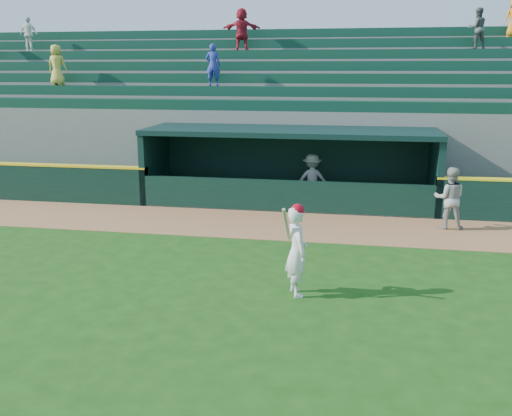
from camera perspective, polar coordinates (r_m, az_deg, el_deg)
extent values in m
plane|color=#194310|center=(11.69, -1.42, -8.05)|extent=(120.00, 120.00, 0.00)
cube|color=#97633C|center=(16.27, 2.09, -1.71)|extent=(40.00, 3.00, 0.01)
imported|color=#9D9D98|center=(16.62, 18.78, 0.94)|extent=(0.85, 0.67, 1.73)
imported|color=#A09F9B|center=(18.70, 5.61, 2.88)|extent=(1.18, 0.82, 1.67)
cube|color=slate|center=(18.95, 3.31, 0.55)|extent=(9.00, 2.60, 0.04)
cube|color=black|center=(19.81, -10.00, 4.28)|extent=(0.20, 2.60, 2.30)
cube|color=black|center=(18.75, 17.48, 3.32)|extent=(0.20, 2.60, 2.30)
cube|color=black|center=(20.00, 3.82, 4.54)|extent=(9.40, 0.20, 2.30)
cube|color=black|center=(18.56, 3.42, 7.66)|extent=(9.40, 2.80, 0.16)
cube|color=black|center=(17.67, 2.84, 1.18)|extent=(9.00, 0.16, 1.00)
cube|color=brown|center=(19.68, 3.61, 1.73)|extent=(8.40, 0.45, 0.10)
cube|color=slate|center=(20.47, 4.01, 5.62)|extent=(34.00, 0.85, 2.91)
cube|color=#0F3828|center=(20.19, 4.05, 10.17)|extent=(34.00, 0.60, 0.36)
cube|color=slate|center=(21.28, 4.28, 6.53)|extent=(34.00, 0.85, 3.36)
cube|color=#0F3828|center=(21.01, 4.33, 11.53)|extent=(34.00, 0.60, 0.36)
cube|color=slate|center=(22.09, 4.53, 7.38)|extent=(34.00, 0.85, 3.81)
cube|color=#0F3828|center=(21.84, 4.60, 12.79)|extent=(34.00, 0.60, 0.36)
cube|color=slate|center=(22.91, 4.76, 8.17)|extent=(34.00, 0.85, 4.26)
cube|color=#0F3828|center=(22.68, 4.85, 13.96)|extent=(34.00, 0.60, 0.36)
cube|color=slate|center=(23.73, 4.98, 8.90)|extent=(34.00, 0.85, 4.71)
cube|color=#0F3828|center=(23.54, 5.08, 15.04)|extent=(34.00, 0.60, 0.36)
cube|color=slate|center=(24.56, 5.18, 9.59)|extent=(34.00, 0.85, 5.16)
cube|color=#0F3828|center=(24.40, 5.30, 16.04)|extent=(34.00, 0.60, 0.36)
cube|color=slate|center=(25.39, 5.37, 10.23)|extent=(34.00, 0.85, 5.61)
cube|color=#0F3828|center=(25.27, 5.50, 16.98)|extent=(34.00, 0.60, 0.36)
cube|color=slate|center=(25.96, 5.49, 10.30)|extent=(34.50, 0.30, 5.61)
imported|color=white|center=(27.47, -21.77, 15.85)|extent=(0.88, 0.44, 1.45)
imported|color=#AF1B2E|center=(23.99, -1.44, 17.44)|extent=(1.58, 0.79, 1.63)
imported|color=#2A339B|center=(21.59, -4.32, 14.08)|extent=(0.56, 0.38, 1.52)
imported|color=#4F4F4F|center=(23.85, 21.24, 16.40)|extent=(0.84, 0.72, 1.48)
imported|color=gold|center=(23.91, -19.28, 13.35)|extent=(0.75, 0.49, 1.53)
imported|color=white|center=(11.14, 4.09, -4.34)|extent=(0.65, 0.76, 1.77)
sphere|color=#AA0918|center=(10.92, 4.17, -0.26)|extent=(0.27, 0.27, 0.27)
cylinder|color=tan|center=(10.78, 3.07, -1.69)|extent=(0.15, 0.53, 0.76)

